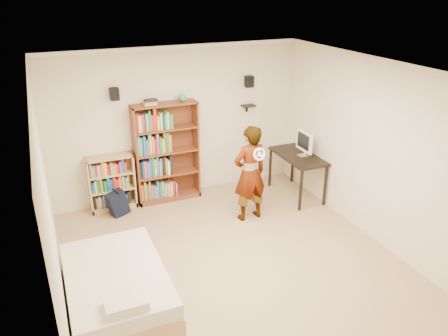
# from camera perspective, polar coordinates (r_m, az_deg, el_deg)

# --- Properties ---
(ground) EXTENTS (4.50, 5.00, 0.01)m
(ground) POSITION_cam_1_polar(r_m,az_deg,el_deg) (6.27, 1.43, -12.55)
(ground) COLOR tan
(ground) RESTS_ON ground
(room_shell) EXTENTS (4.52, 5.02, 2.71)m
(room_shell) POSITION_cam_1_polar(r_m,az_deg,el_deg) (5.43, 1.61, 2.69)
(room_shell) COLOR silver
(room_shell) RESTS_ON ground
(crown_molding) EXTENTS (4.50, 5.00, 0.06)m
(crown_molding) POSITION_cam_1_polar(r_m,az_deg,el_deg) (5.18, 1.73, 12.14)
(crown_molding) COLOR white
(crown_molding) RESTS_ON room_shell
(speaker_left) EXTENTS (0.14, 0.12, 0.20)m
(speaker_left) POSITION_cam_1_polar(r_m,az_deg,el_deg) (7.29, -14.12, 9.35)
(speaker_left) COLOR black
(speaker_left) RESTS_ON room_shell
(speaker_right) EXTENTS (0.14, 0.12, 0.20)m
(speaker_right) POSITION_cam_1_polar(r_m,az_deg,el_deg) (8.01, 3.31, 11.22)
(speaker_right) COLOR black
(speaker_right) RESTS_ON room_shell
(wall_shelf) EXTENTS (0.25, 0.16, 0.02)m
(wall_shelf) POSITION_cam_1_polar(r_m,az_deg,el_deg) (8.12, 3.20, 8.13)
(wall_shelf) COLOR black
(wall_shelf) RESTS_ON room_shell
(tall_bookshelf) EXTENTS (1.12, 0.33, 1.78)m
(tall_bookshelf) POSITION_cam_1_polar(r_m,az_deg,el_deg) (7.72, -7.50, 1.97)
(tall_bookshelf) COLOR brown
(tall_bookshelf) RESTS_ON ground
(low_bookshelf) EXTENTS (0.78, 0.29, 0.97)m
(low_bookshelf) POSITION_cam_1_polar(r_m,az_deg,el_deg) (7.71, -14.45, -1.89)
(low_bookshelf) COLOR tan
(low_bookshelf) RESTS_ON ground
(computer_desk) EXTENTS (0.58, 1.17, 0.80)m
(computer_desk) POSITION_cam_1_polar(r_m,az_deg,el_deg) (8.08, 9.45, -0.93)
(computer_desk) COLOR black
(computer_desk) RESTS_ON ground
(imac) EXTENTS (0.15, 0.46, 0.45)m
(imac) POSITION_cam_1_polar(r_m,az_deg,el_deg) (7.83, 10.32, 3.11)
(imac) COLOR white
(imac) RESTS_ON computer_desk
(daybed) EXTENTS (1.18, 1.82, 0.54)m
(daybed) POSITION_cam_1_polar(r_m,az_deg,el_deg) (5.68, -13.87, -14.30)
(daybed) COLOR beige
(daybed) RESTS_ON ground
(person) EXTENTS (0.62, 0.44, 1.62)m
(person) POSITION_cam_1_polar(r_m,az_deg,el_deg) (7.04, 3.39, -0.74)
(person) COLOR black
(person) RESTS_ON ground
(wii_wheel) EXTENTS (0.20, 0.08, 0.21)m
(wii_wheel) POSITION_cam_1_polar(r_m,az_deg,el_deg) (6.62, 4.63, 1.79)
(wii_wheel) COLOR white
(wii_wheel) RESTS_ON person
(navy_bag) EXTENTS (0.39, 0.32, 0.46)m
(navy_bag) POSITION_cam_1_polar(r_m,az_deg,el_deg) (7.57, -13.73, -4.48)
(navy_bag) COLOR black
(navy_bag) RESTS_ON ground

